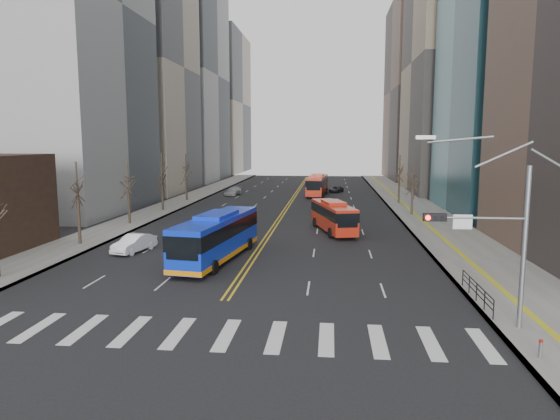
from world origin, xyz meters
name	(u,v)px	position (x,y,z in m)	size (l,w,h in m)	color
ground	(202,334)	(0.00, 0.00, 0.00)	(220.00, 220.00, 0.00)	black
sidewalk_right	(417,210)	(17.50, 45.00, 0.07)	(7.00, 130.00, 0.15)	gray
sidewalk_left	(169,206)	(-16.50, 45.00, 0.07)	(5.00, 130.00, 0.15)	gray
crosswalk	(202,334)	(0.00, 0.00, 0.01)	(26.70, 4.00, 0.01)	silver
centerline	(292,200)	(0.00, 55.00, 0.01)	(0.55, 100.00, 0.01)	gold
office_towers	(299,57)	(0.12, 68.51, 23.92)	(83.00, 134.00, 58.00)	gray
signal_mast	(494,232)	(13.77, 2.00, 4.86)	(5.37, 0.37, 9.39)	gray
pedestrian_railing	(477,289)	(14.30, 6.00, 0.82)	(0.06, 6.06, 1.02)	black
street_trees	(217,178)	(-7.18, 34.55, 4.87)	(35.20, 47.20, 7.60)	#31251E
blue_bus	(217,235)	(-2.67, 14.83, 1.93)	(4.42, 12.93, 3.68)	#0E30D9
red_bus_near	(333,215)	(6.30, 27.77, 1.77)	(4.80, 10.13, 3.17)	#B62513
red_bus_far	(317,184)	(3.75, 61.77, 1.99)	(3.50, 11.48, 3.59)	#B62513
car_white	(134,243)	(-10.15, 16.83, 0.73)	(1.55, 4.46, 1.47)	white
car_dark_mid	(330,220)	(6.02, 31.58, 0.62)	(1.47, 3.66, 1.25)	black
car_silver	(233,191)	(-10.42, 60.62, 0.69)	(1.94, 4.77, 1.38)	#949599
car_dark_far	(336,189)	(6.97, 67.41, 0.55)	(1.82, 3.94, 1.09)	black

